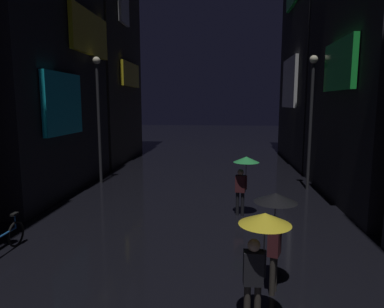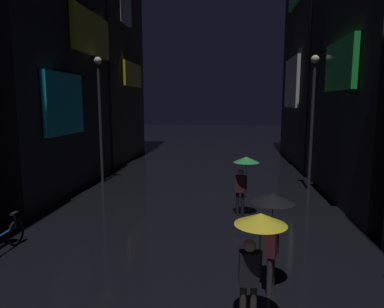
{
  "view_description": "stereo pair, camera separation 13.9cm",
  "coord_description": "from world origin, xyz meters",
  "px_view_note": "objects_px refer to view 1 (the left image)",
  "views": [
    {
      "loc": [
        1.14,
        -1.41,
        3.96
      ],
      "look_at": [
        0.0,
        10.55,
        2.17
      ],
      "focal_mm": 32.0,
      "sensor_mm": 36.0,
      "label": 1
    },
    {
      "loc": [
        1.28,
        -1.4,
        3.96
      ],
      "look_at": [
        0.0,
        10.55,
        2.17
      ],
      "focal_mm": 32.0,
      "sensor_mm": 36.0,
      "label": 2
    }
  ],
  "objects_px": {
    "pedestrian_midstreet_centre_green": "(244,169)",
    "bicycle_parked_at_storefront": "(4,241)",
    "pedestrian_foreground_left_yellow": "(261,239)",
    "pedestrian_midstreet_left_black": "(275,215)",
    "streetlamp_right_far": "(311,108)",
    "streetlamp_left_far": "(98,107)"
  },
  "relations": [
    {
      "from": "pedestrian_midstreet_centre_green",
      "to": "bicycle_parked_at_storefront",
      "type": "xyz_separation_m",
      "value": [
        -6.45,
        -3.82,
        -1.28
      ]
    },
    {
      "from": "pedestrian_midstreet_left_black",
      "to": "pedestrian_foreground_left_yellow",
      "type": "bearing_deg",
      "value": -107.9
    },
    {
      "from": "bicycle_parked_at_storefront",
      "to": "streetlamp_left_far",
      "type": "relative_size",
      "value": 0.3
    },
    {
      "from": "pedestrian_midstreet_left_black",
      "to": "pedestrian_midstreet_centre_green",
      "type": "relative_size",
      "value": 1.0
    },
    {
      "from": "pedestrian_midstreet_centre_green",
      "to": "streetlamp_right_far",
      "type": "distance_m",
      "value": 5.52
    },
    {
      "from": "pedestrian_foreground_left_yellow",
      "to": "pedestrian_midstreet_centre_green",
      "type": "relative_size",
      "value": 1.0
    },
    {
      "from": "streetlamp_left_far",
      "to": "pedestrian_midstreet_centre_green",
      "type": "bearing_deg",
      "value": -32.9
    },
    {
      "from": "pedestrian_midstreet_centre_green",
      "to": "streetlamp_left_far",
      "type": "height_order",
      "value": "streetlamp_left_far"
    },
    {
      "from": "streetlamp_right_far",
      "to": "streetlamp_left_far",
      "type": "bearing_deg",
      "value": 177.75
    },
    {
      "from": "pedestrian_midstreet_left_black",
      "to": "streetlamp_right_far",
      "type": "xyz_separation_m",
      "value": [
        2.79,
        8.94,
        2.06
      ]
    },
    {
      "from": "pedestrian_midstreet_left_black",
      "to": "bicycle_parked_at_storefront",
      "type": "relative_size",
      "value": 1.16
    },
    {
      "from": "pedestrian_midstreet_left_black",
      "to": "streetlamp_left_far",
      "type": "bearing_deg",
      "value": 127.69
    },
    {
      "from": "pedestrian_foreground_left_yellow",
      "to": "pedestrian_midstreet_centre_green",
      "type": "height_order",
      "value": "same"
    },
    {
      "from": "pedestrian_midstreet_left_black",
      "to": "bicycle_parked_at_storefront",
      "type": "bearing_deg",
      "value": 171.02
    },
    {
      "from": "pedestrian_foreground_left_yellow",
      "to": "bicycle_parked_at_storefront",
      "type": "xyz_separation_m",
      "value": [
        -6.39,
        2.38,
        -1.28
      ]
    },
    {
      "from": "pedestrian_foreground_left_yellow",
      "to": "pedestrian_midstreet_left_black",
      "type": "height_order",
      "value": "same"
    },
    {
      "from": "pedestrian_foreground_left_yellow",
      "to": "pedestrian_midstreet_centre_green",
      "type": "bearing_deg",
      "value": 89.44
    },
    {
      "from": "pedestrian_midstreet_left_black",
      "to": "streetlamp_left_far",
      "type": "xyz_separation_m",
      "value": [
        -7.21,
        9.33,
        2.12
      ]
    },
    {
      "from": "bicycle_parked_at_storefront",
      "to": "streetlamp_right_far",
      "type": "xyz_separation_m",
      "value": [
        9.6,
        7.86,
        3.34
      ]
    },
    {
      "from": "bicycle_parked_at_storefront",
      "to": "streetlamp_right_far",
      "type": "relative_size",
      "value": 0.3
    },
    {
      "from": "pedestrian_foreground_left_yellow",
      "to": "bicycle_parked_at_storefront",
      "type": "bearing_deg",
      "value": 159.53
    },
    {
      "from": "streetlamp_right_far",
      "to": "pedestrian_midstreet_centre_green",
      "type": "bearing_deg",
      "value": -127.98
    }
  ]
}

